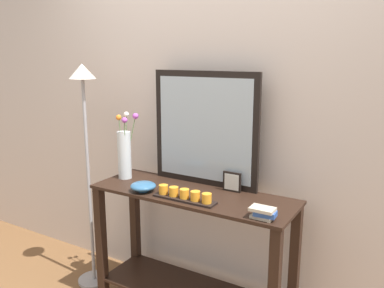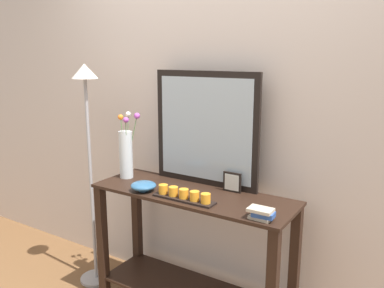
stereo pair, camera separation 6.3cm
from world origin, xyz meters
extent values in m
cube|color=beige|center=(0.00, 0.34, 1.35)|extent=(6.40, 0.08, 2.70)
cube|color=black|center=(0.00, 0.00, 0.84)|extent=(1.29, 0.44, 0.02)
cube|color=black|center=(-0.61, -0.18, 0.42)|extent=(0.06, 0.06, 0.83)
cube|color=black|center=(-0.61, 0.18, 0.42)|extent=(0.06, 0.06, 0.83)
cube|color=black|center=(0.61, 0.18, 0.42)|extent=(0.06, 0.06, 0.83)
cube|color=black|center=(-0.02, 0.19, 1.22)|extent=(0.74, 0.03, 0.73)
cube|color=#9EADB7|center=(-0.02, 0.18, 1.22)|extent=(0.66, 0.00, 0.65)
cylinder|color=silver|center=(-0.55, 0.02, 1.02)|extent=(0.09, 0.09, 0.32)
cylinder|color=#4C753D|center=(-0.57, 0.07, 1.08)|extent=(0.04, 0.08, 0.41)
sphere|color=silver|center=(-0.59, 0.10, 1.28)|extent=(0.04, 0.04, 0.04)
cylinder|color=#4C753D|center=(-0.52, 0.04, 1.08)|extent=(0.06, 0.08, 0.41)
sphere|color=#B24CB7|center=(-0.49, 0.08, 1.28)|extent=(0.04, 0.04, 0.04)
cylinder|color=#4C753D|center=(-0.52, 0.00, 1.07)|extent=(0.03, 0.03, 0.39)
sphere|color=#B24CB7|center=(-0.51, -0.01, 1.26)|extent=(0.04, 0.04, 0.04)
cylinder|color=#4C753D|center=(-0.59, 0.05, 1.07)|extent=(0.07, 0.03, 0.39)
sphere|color=orange|center=(-0.62, 0.06, 1.26)|extent=(0.04, 0.04, 0.04)
cube|color=black|center=(0.03, -0.14, 0.86)|extent=(0.39, 0.09, 0.01)
cylinder|color=orange|center=(-0.12, -0.14, 0.89)|extent=(0.06, 0.06, 0.05)
cylinder|color=orange|center=(-0.04, -0.14, 0.89)|extent=(0.06, 0.06, 0.05)
cylinder|color=orange|center=(0.03, -0.14, 0.89)|extent=(0.06, 0.06, 0.05)
cylinder|color=orange|center=(0.10, -0.14, 0.89)|extent=(0.06, 0.06, 0.05)
cylinder|color=orange|center=(0.18, -0.14, 0.89)|extent=(0.06, 0.06, 0.05)
cube|color=black|center=(0.20, 0.14, 0.92)|extent=(0.12, 0.01, 0.12)
cube|color=beige|center=(0.20, 0.14, 0.92)|extent=(0.10, 0.00, 0.10)
cylinder|color=#2D5B84|center=(-0.27, -0.14, 0.86)|extent=(0.06, 0.06, 0.01)
ellipsoid|color=#2D5B84|center=(-0.27, -0.14, 0.89)|extent=(0.16, 0.16, 0.05)
cube|color=#B2A893|center=(0.52, -0.15, 0.86)|extent=(0.12, 0.09, 0.02)
cube|color=#2D519E|center=(0.53, -0.16, 0.88)|extent=(0.12, 0.08, 0.03)
cube|color=#B2A893|center=(0.52, -0.16, 0.91)|extent=(0.13, 0.09, 0.02)
cylinder|color=#9E9EA3|center=(-0.85, -0.03, 0.01)|extent=(0.24, 0.24, 0.02)
cylinder|color=#9E9EA3|center=(-0.85, -0.03, 0.77)|extent=(0.02, 0.02, 1.50)
cone|color=beige|center=(-0.85, -0.03, 1.57)|extent=(0.18, 0.18, 0.10)
camera|label=1|loc=(1.19, -2.00, 1.68)|focal=37.28mm
camera|label=2|loc=(1.25, -1.97, 1.68)|focal=37.28mm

